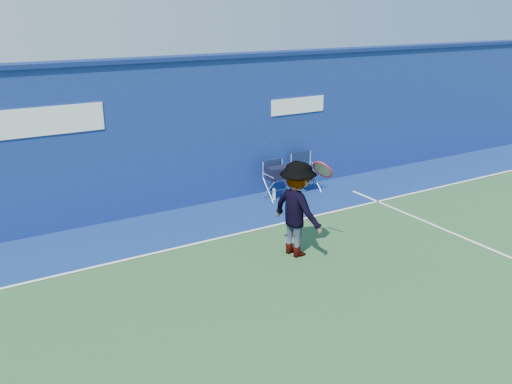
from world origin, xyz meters
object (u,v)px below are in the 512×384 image
water_bottle (274,194)px  tennis_player (297,209)px  directors_chair_left (278,183)px  directors_chair_right (306,180)px

water_bottle → tennis_player: size_ratio=0.16×
directors_chair_left → tennis_player: size_ratio=0.51×
directors_chair_right → tennis_player: bearing=-128.4°
directors_chair_right → tennis_player: 3.37m
directors_chair_left → water_bottle: 0.26m
directors_chair_right → tennis_player: (-2.07, -2.61, 0.54)m
water_bottle → tennis_player: tennis_player is taller
directors_chair_left → water_bottle: bearing=-155.7°
tennis_player → directors_chair_left: bearing=63.6°
tennis_player → directors_chair_right: bearing=51.6°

